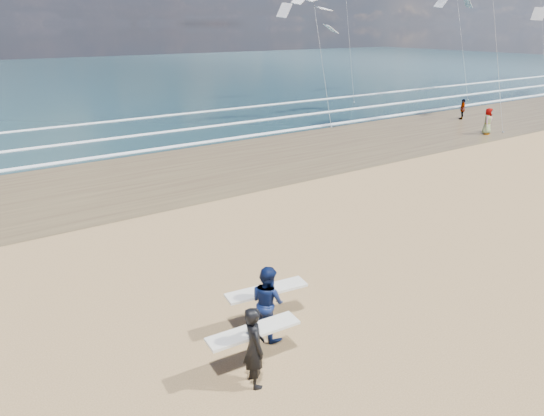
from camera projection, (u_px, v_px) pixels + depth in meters
wet_sand_strip at (367, 137)px, 35.03m from camera, size 220.00×12.00×0.01m
ocean at (126, 75)px, 76.92m from camera, size 220.00×100.00×0.02m
foam_breakers at (286, 115)px, 42.85m from camera, size 220.00×11.70×0.05m
surfer_near at (254, 345)px, 10.69m from camera, size 2.23×1.09×1.97m
surfer_far at (268, 301)px, 12.37m from camera, size 2.25×1.29×1.99m
beachgoer_0 at (488, 121)px, 35.47m from camera, size 1.09×0.91×1.92m
beachgoer_1 at (462, 109)px, 41.09m from camera, size 1.03×0.97×1.71m
kite_0 at (494, 14)px, 35.70m from camera, size 7.21×4.89×14.08m
kite_1 at (320, 47)px, 38.19m from camera, size 5.84×4.74×10.67m
kite_2 at (461, 34)px, 51.48m from camera, size 5.49×4.70×12.30m
kite_4 at (542, 23)px, 62.81m from camera, size 5.64×4.72×14.22m
kite_5 at (348, 23)px, 49.37m from camera, size 4.49×4.59×15.14m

